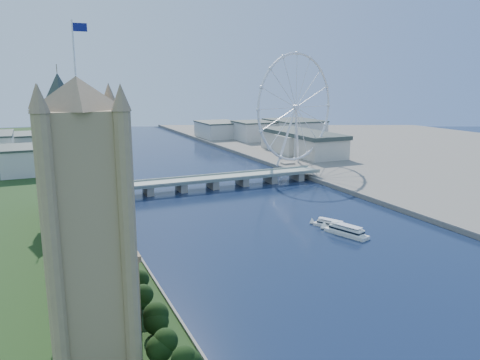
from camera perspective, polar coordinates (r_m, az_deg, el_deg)
tree_row at (r=167.23m, az=-8.67°, el=-20.11°), size 9.09×153.09×21.27m
victoria_tower at (r=156.94m, az=-18.27°, el=-4.56°), size 28.16×28.16×112.00m
parliament_range at (r=277.61m, az=-18.89°, el=-5.17°), size 24.00×200.00×70.00m
big_ben at (r=375.09m, az=-20.99°, el=6.54°), size 20.02×20.02×110.00m
westminster_bridge at (r=431.89m, az=-3.39°, el=-0.10°), size 220.00×22.00×9.50m
london_eye at (r=525.04m, az=6.82°, el=8.72°), size 113.60×39.12×124.30m
county_hall at (r=624.48m, az=7.49°, el=3.00°), size 54.00×144.00×35.00m
city_skyline at (r=686.40m, az=-8.04°, el=5.24°), size 505.00×280.00×32.00m
tour_boat_near at (r=323.94m, az=10.98°, el=-5.70°), size 18.47×26.78×5.87m
tour_boat_far at (r=310.50m, az=12.83°, el=-6.57°), size 18.10×33.66×7.25m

